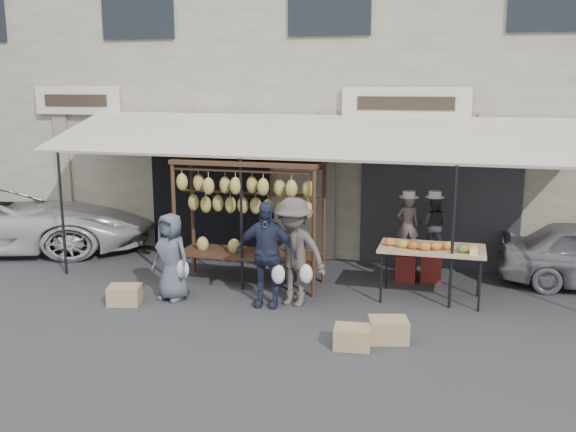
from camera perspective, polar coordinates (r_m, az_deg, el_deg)
name	(u,v)px	position (r m, az deg, el deg)	size (l,w,h in m)	color
ground_plane	(279,318)	(9.95, -0.77, -9.05)	(90.00, 90.00, 0.00)	#2D2D30
shophouse	(354,77)	(15.64, 5.90, 12.19)	(24.00, 6.15, 7.30)	#C1B898
awning	(314,137)	(11.54, 2.37, 7.00)	(10.00, 2.35, 2.92)	beige
banana_rack	(248,198)	(11.14, -3.56, 1.59)	(2.60, 0.90, 2.24)	#4A2F1E
produce_table	(432,249)	(10.70, 12.65, -2.90)	(1.70, 0.90, 1.04)	tan
vendor_left	(408,225)	(11.63, 10.60, -0.81)	(0.40, 0.26, 1.09)	#5F4F4B
vendor_right	(433,225)	(11.71, 12.80, -0.80)	(0.53, 0.41, 1.08)	#27272D
customer_left	(171,257)	(10.72, -10.34, -3.59)	(0.71, 0.46, 1.46)	#4A525E
customer_mid	(266,254)	(10.24, -1.99, -3.38)	(1.01, 0.42, 1.72)	#262B44
customer_right	(293,252)	(10.26, 0.49, -3.22)	(1.14, 0.65, 1.76)	#504742
stool_left	(406,268)	(11.83, 10.45, -4.55)	(0.35, 0.35, 0.49)	maroon
stool_right	(431,268)	(11.90, 12.62, -4.52)	(0.36, 0.36, 0.50)	maroon
crate_near_a	(352,337)	(8.91, 5.74, -10.66)	(0.50, 0.38, 0.30)	tan
crate_near_b	(388,330)	(9.18, 8.90, -9.97)	(0.54, 0.41, 0.32)	tan
crate_far	(125,295)	(10.83, -14.32, -6.80)	(0.51, 0.39, 0.30)	tan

